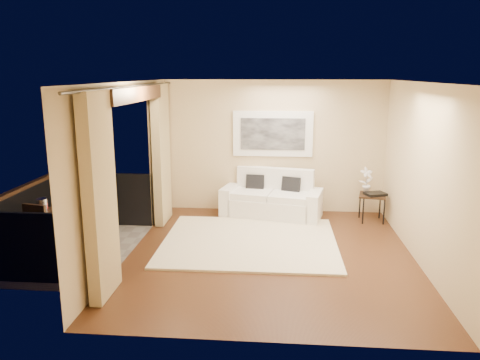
# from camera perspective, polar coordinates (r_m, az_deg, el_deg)

# --- Properties ---
(floor) EXTENTS (5.00, 5.00, 0.00)m
(floor) POSITION_cam_1_polar(r_m,az_deg,el_deg) (7.57, 3.70, -9.05)
(floor) COLOR #502D17
(floor) RESTS_ON ground
(room_shell) EXTENTS (5.00, 6.40, 5.00)m
(room_shell) POSITION_cam_1_polar(r_m,az_deg,el_deg) (7.38, -13.05, 10.18)
(room_shell) COLOR white
(room_shell) RESTS_ON ground
(balcony) EXTENTS (1.81, 2.60, 1.17)m
(balcony) POSITION_cam_1_polar(r_m,az_deg,el_deg) (8.25, -20.07, -6.66)
(balcony) COLOR #605B56
(balcony) RESTS_ON ground
(curtains) EXTENTS (0.16, 4.80, 2.64)m
(curtains) POSITION_cam_1_polar(r_m,az_deg,el_deg) (7.52, -12.45, 1.14)
(curtains) COLOR tan
(curtains) RESTS_ON ground
(artwork) EXTENTS (1.62, 0.07, 0.92)m
(artwork) POSITION_cam_1_polar(r_m,az_deg,el_deg) (9.56, 4.02, 5.63)
(artwork) COLOR white
(artwork) RESTS_ON room_shell
(rug) EXTENTS (2.95, 2.57, 0.04)m
(rug) POSITION_cam_1_polar(r_m,az_deg,el_deg) (8.06, 1.18, -7.50)
(rug) COLOR #FAEDC9
(rug) RESTS_ON floor
(sofa) EXTENTS (2.09, 1.23, 0.94)m
(sofa) POSITION_cam_1_polar(r_m,az_deg,el_deg) (9.45, 3.94, -2.43)
(sofa) COLOR white
(sofa) RESTS_ON floor
(side_table) EXTENTS (0.58, 0.58, 0.54)m
(side_table) POSITION_cam_1_polar(r_m,az_deg,el_deg) (9.41, 15.83, -2.06)
(side_table) COLOR #311D10
(side_table) RESTS_ON floor
(tray) EXTENTS (0.45, 0.40, 0.05)m
(tray) POSITION_cam_1_polar(r_m,az_deg,el_deg) (9.36, 16.17, -1.63)
(tray) COLOR black
(tray) RESTS_ON side_table
(orchid) EXTENTS (0.31, 0.26, 0.50)m
(orchid) POSITION_cam_1_polar(r_m,az_deg,el_deg) (9.46, 15.16, -0.01)
(orchid) COLOR white
(orchid) RESTS_ON side_table
(bistro_table) EXTENTS (0.64, 0.64, 0.71)m
(bistro_table) POSITION_cam_1_polar(r_m,az_deg,el_deg) (7.88, -21.82, -4.24)
(bistro_table) COLOR #311D10
(bistro_table) RESTS_ON balcony
(balcony_chair_far) EXTENTS (0.53, 0.54, 1.00)m
(balcony_chair_far) POSITION_cam_1_polar(r_m,az_deg,el_deg) (8.43, -19.73, -3.32)
(balcony_chair_far) COLOR #311D10
(balcony_chair_far) RESTS_ON balcony
(balcony_chair_near) EXTENTS (0.48, 0.48, 0.92)m
(balcony_chair_near) POSITION_cam_1_polar(r_m,az_deg,el_deg) (7.65, -24.02, -5.72)
(balcony_chair_near) COLOR #311D10
(balcony_chair_near) RESTS_ON balcony
(ice_bucket) EXTENTS (0.18, 0.18, 0.20)m
(ice_bucket) POSITION_cam_1_polar(r_m,az_deg,el_deg) (7.96, -22.98, -2.81)
(ice_bucket) COLOR silver
(ice_bucket) RESTS_ON bistro_table
(candle) EXTENTS (0.06, 0.06, 0.07)m
(candle) POSITION_cam_1_polar(r_m,az_deg,el_deg) (7.99, -21.14, -3.07)
(candle) COLOR red
(candle) RESTS_ON bistro_table
(vase) EXTENTS (0.04, 0.04, 0.18)m
(vase) POSITION_cam_1_polar(r_m,az_deg,el_deg) (7.67, -22.69, -3.45)
(vase) COLOR silver
(vase) RESTS_ON bistro_table
(glass_a) EXTENTS (0.06, 0.06, 0.12)m
(glass_a) POSITION_cam_1_polar(r_m,az_deg,el_deg) (7.72, -21.13, -3.43)
(glass_a) COLOR silver
(glass_a) RESTS_ON bistro_table
(glass_b) EXTENTS (0.06, 0.06, 0.12)m
(glass_b) POSITION_cam_1_polar(r_m,az_deg,el_deg) (7.77, -20.87, -3.32)
(glass_b) COLOR silver
(glass_b) RESTS_ON bistro_table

